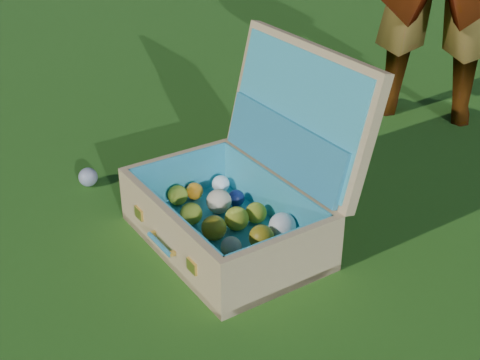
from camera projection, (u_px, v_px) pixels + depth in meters
ground at (207, 211)px, 2.03m from camera, size 60.00×60.00×0.00m
stray_ball at (88, 177)px, 2.16m from camera, size 0.06×0.06×0.06m
suitcase at (249, 189)px, 1.85m from camera, size 0.70×0.67×0.53m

